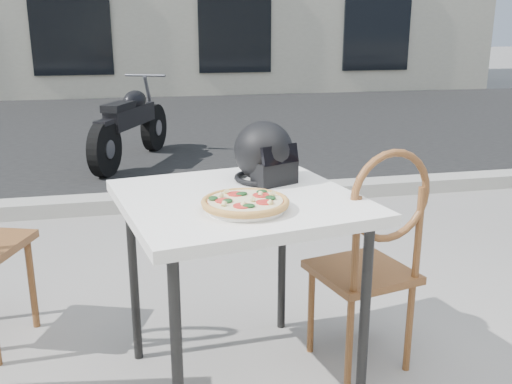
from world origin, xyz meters
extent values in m
cube|color=black|center=(0.00, 7.00, 0.00)|extent=(30.00, 8.00, 0.00)
cube|color=#A5A29A|center=(0.00, 3.00, 0.06)|extent=(30.00, 0.25, 0.12)
cube|color=black|center=(-1.70, 10.98, 1.60)|extent=(1.60, 0.08, 2.20)
cube|color=black|center=(1.70, 10.98, 1.60)|extent=(1.60, 0.08, 2.20)
cube|color=black|center=(5.00, 10.98, 1.60)|extent=(1.60, 0.08, 2.20)
cube|color=white|center=(-0.24, 0.44, 0.81)|extent=(1.01, 1.01, 0.04)
cylinder|color=black|center=(-0.53, 0.02, 0.39)|extent=(0.05, 0.05, 0.79)
cylinder|color=black|center=(0.18, 0.15, 0.39)|extent=(0.05, 0.05, 0.79)
cylinder|color=black|center=(-0.66, 0.73, 0.39)|extent=(0.05, 0.05, 0.79)
cylinder|color=black|center=(0.05, 0.86, 0.39)|extent=(0.05, 0.05, 0.79)
cylinder|color=white|center=(-0.25, 0.26, 0.83)|extent=(0.33, 0.33, 0.01)
torus|color=white|center=(-0.25, 0.26, 0.84)|extent=(0.34, 0.34, 0.01)
cylinder|color=#BD8A45|center=(-0.25, 0.26, 0.85)|extent=(0.39, 0.39, 0.01)
torus|color=#BD8A45|center=(-0.25, 0.26, 0.86)|extent=(0.40, 0.40, 0.02)
cylinder|color=#A82812|center=(-0.25, 0.26, 0.86)|extent=(0.35, 0.35, 0.00)
cylinder|color=beige|center=(-0.25, 0.26, 0.87)|extent=(0.34, 0.34, 0.00)
cylinder|color=red|center=(-0.18, 0.29, 0.87)|extent=(0.08, 0.08, 0.00)
cylinder|color=red|center=(-0.27, 0.33, 0.87)|extent=(0.08, 0.08, 0.00)
cylinder|color=red|center=(-0.33, 0.25, 0.87)|extent=(0.08, 0.08, 0.00)
cylinder|color=red|center=(-0.27, 0.18, 0.87)|extent=(0.08, 0.08, 0.00)
cylinder|color=red|center=(-0.19, 0.21, 0.87)|extent=(0.08, 0.08, 0.00)
ellipsoid|color=#153A19|center=(-0.25, 0.32, 0.87)|extent=(0.05, 0.05, 0.01)
ellipsoid|color=#153A19|center=(-0.31, 0.24, 0.87)|extent=(0.05, 0.05, 0.01)
ellipsoid|color=#153A19|center=(-0.16, 0.25, 0.87)|extent=(0.05, 0.05, 0.01)
ellipsoid|color=#153A19|center=(-0.25, 0.17, 0.87)|extent=(0.05, 0.05, 0.01)
ellipsoid|color=#153A19|center=(-0.17, 0.33, 0.87)|extent=(0.06, 0.05, 0.01)
ellipsoid|color=#153A19|center=(-0.36, 0.28, 0.87)|extent=(0.04, 0.05, 0.01)
cylinder|color=#D1C580|center=(-0.23, 0.23, 0.87)|extent=(0.02, 0.03, 0.02)
cylinder|color=#D1C580|center=(-0.33, 0.31, 0.87)|extent=(0.03, 0.02, 0.02)
cylinder|color=#D1C580|center=(-0.19, 0.29, 0.87)|extent=(0.03, 0.03, 0.02)
cylinder|color=#D1C580|center=(-0.30, 0.35, 0.87)|extent=(0.03, 0.03, 0.02)
cylinder|color=#D1C580|center=(-0.18, 0.18, 0.87)|extent=(0.02, 0.02, 0.02)
cylinder|color=#D1C580|center=(-0.33, 0.20, 0.87)|extent=(0.03, 0.03, 0.02)
cylinder|color=#D1C580|center=(-0.14, 0.28, 0.87)|extent=(0.03, 0.03, 0.02)
cylinder|color=#D1C580|center=(-0.27, 0.18, 0.87)|extent=(0.02, 0.02, 0.02)
ellipsoid|color=black|center=(-0.09, 0.64, 0.96)|extent=(0.33, 0.33, 0.25)
cube|color=black|center=(-0.06, 0.57, 0.88)|extent=(0.20, 0.15, 0.10)
torus|color=black|center=(-0.09, 0.64, 0.84)|extent=(0.33, 0.33, 0.02)
cube|color=black|center=(-0.05, 0.54, 0.96)|extent=(0.17, 0.10, 0.08)
cube|color=brown|center=(0.31, 0.49, 0.43)|extent=(0.46, 0.46, 0.03)
cylinder|color=brown|center=(0.43, 0.68, 0.21)|extent=(0.04, 0.04, 0.42)
cylinder|color=brown|center=(0.13, 0.61, 0.21)|extent=(0.04, 0.04, 0.42)
cylinder|color=brown|center=(0.49, 0.38, 0.21)|extent=(0.04, 0.04, 0.42)
cylinder|color=brown|center=(0.19, 0.31, 0.21)|extent=(0.04, 0.04, 0.42)
cylinder|color=brown|center=(0.50, 0.37, 0.64)|extent=(0.04, 0.04, 0.40)
cylinder|color=brown|center=(0.20, 0.30, 0.64)|extent=(0.04, 0.04, 0.40)
torus|color=brown|center=(0.35, 0.33, 0.82)|extent=(0.38, 0.11, 0.38)
cylinder|color=brown|center=(-1.15, 1.13, 0.24)|extent=(0.04, 0.04, 0.48)
cylinder|color=black|center=(-0.35, 5.36, 0.28)|extent=(0.34, 0.56, 0.56)
cylinder|color=gray|center=(-0.35, 5.36, 0.28)|extent=(0.20, 0.23, 0.19)
cylinder|color=black|center=(-0.90, 4.16, 0.28)|extent=(0.34, 0.56, 0.56)
cylinder|color=gray|center=(-0.90, 4.16, 0.28)|extent=(0.20, 0.23, 0.19)
cube|color=black|center=(-0.62, 4.76, 0.52)|extent=(0.56, 0.97, 0.21)
ellipsoid|color=black|center=(-0.57, 4.89, 0.68)|extent=(0.35, 0.44, 0.21)
cube|color=black|center=(-0.74, 4.51, 0.66)|extent=(0.37, 0.51, 0.08)
cylinder|color=gray|center=(-0.38, 5.29, 0.58)|extent=(0.16, 0.29, 0.67)
cylinder|color=gray|center=(-0.43, 5.19, 0.92)|extent=(0.46, 0.23, 0.03)
cube|color=black|center=(-0.89, 4.18, 0.55)|extent=(0.21, 0.24, 0.05)
camera|label=1|loc=(-0.63, -1.63, 1.45)|focal=40.00mm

